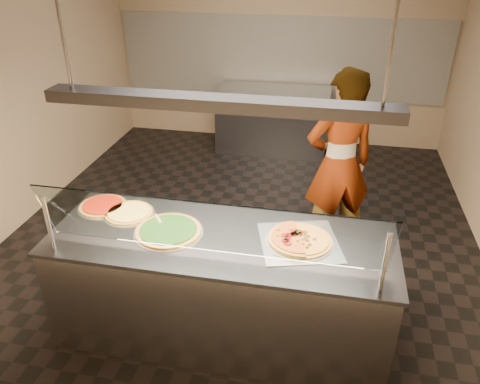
% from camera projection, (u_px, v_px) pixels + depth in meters
% --- Properties ---
extents(ground, '(5.00, 6.00, 0.02)m').
position_uv_depth(ground, '(240.00, 239.00, 5.08)').
color(ground, black).
rests_on(ground, ground).
extents(wall_back, '(5.00, 0.02, 3.00)m').
position_uv_depth(wall_back, '(280.00, 43.00, 6.95)').
color(wall_back, '#987B62').
rests_on(wall_back, ground).
extents(wall_front, '(5.00, 0.02, 3.00)m').
position_uv_depth(wall_front, '(84.00, 348.00, 1.76)').
color(wall_front, '#987B62').
rests_on(wall_front, ground).
extents(wall_left, '(0.02, 6.00, 3.00)m').
position_uv_depth(wall_left, '(1.00, 90.00, 4.80)').
color(wall_left, '#987B62').
rests_on(wall_left, ground).
extents(tile_band, '(4.90, 0.02, 1.20)m').
position_uv_depth(tile_band, '(280.00, 57.00, 7.02)').
color(tile_band, silver).
rests_on(tile_band, wall_back).
extents(serving_counter, '(2.55, 0.94, 0.93)m').
position_uv_depth(serving_counter, '(222.00, 287.00, 3.66)').
color(serving_counter, '#B7B7BC').
rests_on(serving_counter, ground).
extents(sneeze_guard, '(2.31, 0.18, 0.54)m').
position_uv_depth(sneeze_guard, '(208.00, 229.00, 3.00)').
color(sneeze_guard, '#B7B7BC').
rests_on(sneeze_guard, serving_counter).
extents(perforated_tray, '(0.68, 0.68, 0.01)m').
position_uv_depth(perforated_tray, '(300.00, 241.00, 3.38)').
color(perforated_tray, silver).
rests_on(perforated_tray, serving_counter).
extents(half_pizza_pepperoni, '(0.34, 0.50, 0.05)m').
position_uv_depth(half_pizza_pepperoni, '(285.00, 236.00, 3.39)').
color(half_pizza_pepperoni, olive).
rests_on(half_pizza_pepperoni, perforated_tray).
extents(half_pizza_sausage, '(0.34, 0.50, 0.04)m').
position_uv_depth(half_pizza_sausage, '(315.00, 241.00, 3.35)').
color(half_pizza_sausage, olive).
rests_on(half_pizza_sausage, perforated_tray).
extents(pizza_spinach, '(0.52, 0.52, 0.03)m').
position_uv_depth(pizza_spinach, '(169.00, 230.00, 3.49)').
color(pizza_spinach, silver).
rests_on(pizza_spinach, serving_counter).
extents(pizza_cheese, '(0.41, 0.41, 0.03)m').
position_uv_depth(pizza_cheese, '(129.00, 212.00, 3.72)').
color(pizza_cheese, silver).
rests_on(pizza_cheese, serving_counter).
extents(pizza_tomato, '(0.40, 0.40, 0.03)m').
position_uv_depth(pizza_tomato, '(103.00, 205.00, 3.82)').
color(pizza_tomato, silver).
rests_on(pizza_tomato, serving_counter).
extents(pizza_spatula, '(0.28, 0.18, 0.02)m').
position_uv_depth(pizza_spatula, '(165.00, 220.00, 3.59)').
color(pizza_spatula, '#B7B7BC').
rests_on(pizza_spatula, pizza_spinach).
extents(prep_table, '(1.66, 0.74, 0.93)m').
position_uv_depth(prep_table, '(273.00, 120.00, 7.05)').
color(prep_table, '#414147').
rests_on(prep_table, ground).
extents(worker, '(0.81, 0.69, 1.89)m').
position_uv_depth(worker, '(339.00, 165.00, 4.52)').
color(worker, '#3E3B42').
rests_on(worker, ground).
extents(heat_lamp_housing, '(2.30, 0.18, 0.08)m').
position_uv_depth(heat_lamp_housing, '(218.00, 103.00, 2.95)').
color(heat_lamp_housing, '#414147').
rests_on(heat_lamp_housing, ceiling).
extents(lamp_rod_left, '(0.02, 0.02, 1.01)m').
position_uv_depth(lamp_rod_left, '(58.00, 7.00, 2.86)').
color(lamp_rod_left, '#B7B7BC').
rests_on(lamp_rod_left, ceiling).
extents(lamp_rod_right, '(0.02, 0.02, 1.01)m').
position_uv_depth(lamp_rod_right, '(396.00, 16.00, 2.52)').
color(lamp_rod_right, '#B7B7BC').
rests_on(lamp_rod_right, ceiling).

